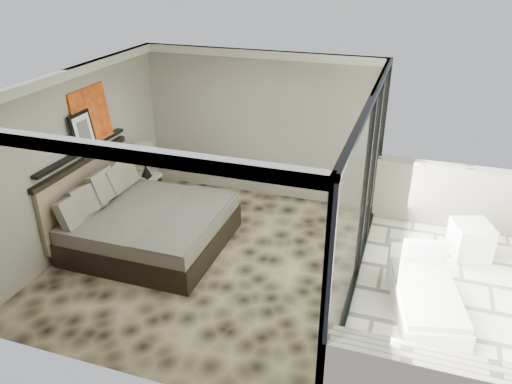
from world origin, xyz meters
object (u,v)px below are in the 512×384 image
(lounger, at_px, (425,296))
(bed, at_px, (146,223))
(nightstand, at_px, (146,190))
(ottoman, at_px, (470,240))
(table_lamp, at_px, (145,156))

(lounger, bearing_deg, bed, 163.52)
(nightstand, height_order, lounger, lounger)
(nightstand, xyz_separation_m, lounger, (5.17, -1.67, -0.04))
(bed, height_order, ottoman, bed)
(lounger, bearing_deg, table_lamp, 149.14)
(nightstand, distance_m, ottoman, 5.80)
(bed, distance_m, nightstand, 1.60)
(lounger, bearing_deg, nightstand, 149.40)
(nightstand, bearing_deg, lounger, -35.09)
(bed, xyz_separation_m, nightstand, (-0.79, 1.38, -0.14))
(bed, relative_size, table_lamp, 3.65)
(bed, distance_m, ottoman, 5.18)
(nightstand, relative_size, ottoman, 0.85)
(table_lamp, xyz_separation_m, ottoman, (5.77, -0.08, -0.65))
(ottoman, bearing_deg, lounger, -111.22)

